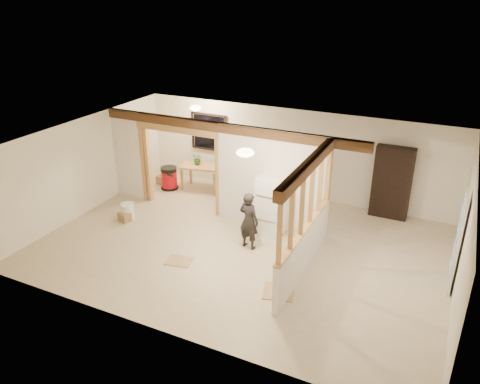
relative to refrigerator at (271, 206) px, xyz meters
The scene contains 30 objects.
floor 1.18m from the refrigerator, 113.10° to the right, with size 9.00×6.50×0.01m, color #C9B495.
ceiling 1.98m from the refrigerator, 113.10° to the right, with size 9.00×6.50×0.01m, color white.
wall_back 2.49m from the refrigerator, 98.51° to the left, with size 9.00×0.01×2.50m, color silver.
wall_front 4.14m from the refrigerator, 95.02° to the right, with size 9.00×0.01×2.50m, color silver.
wall_left 4.96m from the refrigerator, behind, with size 0.01×6.50×2.50m, color silver.
wall_right 4.26m from the refrigerator, 11.52° to the right, with size 0.01×6.50×2.50m, color silver.
partition_left_stub 4.45m from the refrigerator, behind, with size 0.90×0.12×2.50m, color white.
partition_center 0.64m from the refrigerator, 114.18° to the left, with size 2.80×0.12×2.50m, color white.
doorway_frame 2.81m from the refrigerator, behind, with size 2.46×0.14×2.20m, color tan.
header_beam_back 2.16m from the refrigerator, 165.32° to the left, with size 7.00×0.18×0.22m, color #54341C.
header_beam_right 2.40m from the refrigerator, 45.09° to the right, with size 0.18×3.30×0.22m, color #54341C.
pony_wall 1.77m from the refrigerator, 45.09° to the right, with size 0.12×3.20×1.00m, color white.
stud_partition 1.98m from the refrigerator, 45.09° to the right, with size 0.14×3.20×1.32m, color tan.
window_back 3.85m from the refrigerator, 141.84° to the left, with size 1.12×0.10×1.10m, color black.
french_door 4.09m from the refrigerator, ahead, with size 0.12×0.86×2.00m, color white.
ceiling_dome_main 2.20m from the refrigerator, 92.55° to the right, with size 0.36×0.36×0.16m, color #FFEABF.
ceiling_dome_util 3.65m from the refrigerator, 153.02° to the left, with size 0.32×0.32×0.14m, color #FFEABF.
hanging_bulb 2.87m from the refrigerator, 162.23° to the left, with size 0.07×0.07×0.07m, color #FFD88C.
refrigerator is the anchor object (origin of this frame).
woman 0.86m from the refrigerator, 103.66° to the right, with size 0.50×0.33×1.37m, color black.
work_table 3.26m from the refrigerator, 150.22° to the left, with size 1.19×0.60×0.75m, color tan.
potted_plant 3.41m from the refrigerator, 150.87° to the left, with size 0.30×0.26×0.34m, color #296F27.
shop_vac 3.96m from the refrigerator, 161.38° to the left, with size 0.52×0.52×0.68m, color #A50811.
bookshelf 3.26m from the refrigerator, 42.07° to the left, with size 0.95×0.32×1.89m, color black.
bucket 3.74m from the refrigerator, 166.36° to the right, with size 0.34×0.34×0.43m, color white.
box_util_a 2.74m from the refrigerator, 144.63° to the left, with size 0.31×0.27×0.27m, color #987149.
box_util_b 4.48m from the refrigerator, 160.45° to the left, with size 0.26×0.26×0.24m, color #987149.
box_front 3.79m from the refrigerator, 164.29° to the right, with size 0.29×0.24×0.24m, color #987149.
floor_panel_near 2.50m from the refrigerator, 63.90° to the right, with size 0.59×0.59×0.02m, color tan.
floor_panel_far 2.54m from the refrigerator, 122.89° to the right, with size 0.55×0.44×0.02m, color tan.
Camera 1 is at (4.01, -8.51, 5.52)m, focal length 35.00 mm.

